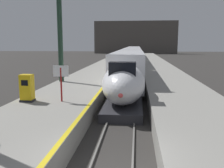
% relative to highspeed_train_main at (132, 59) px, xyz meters
% --- Properties ---
extents(platform_left, '(4.80, 110.00, 1.05)m').
position_rel_highspeed_train_main_xyz_m(platform_left, '(-4.05, -8.45, -1.43)').
color(platform_left, gray).
rests_on(platform_left, ground).
extents(platform_right, '(4.80, 110.00, 1.05)m').
position_rel_highspeed_train_main_xyz_m(platform_right, '(4.05, -8.45, -1.43)').
color(platform_right, gray).
rests_on(platform_right, ground).
extents(platform_left_safety_stripe, '(0.20, 107.80, 0.01)m').
position_rel_highspeed_train_main_xyz_m(platform_left_safety_stripe, '(-1.77, -8.45, -0.91)').
color(platform_left_safety_stripe, yellow).
rests_on(platform_left_safety_stripe, platform_left).
extents(rail_main_left, '(0.08, 110.00, 0.12)m').
position_rel_highspeed_train_main_xyz_m(rail_main_left, '(-0.75, -5.70, -1.90)').
color(rail_main_left, slate).
rests_on(rail_main_left, ground).
extents(rail_main_right, '(0.08, 110.00, 0.12)m').
position_rel_highspeed_train_main_xyz_m(rail_main_right, '(0.75, -5.70, -1.90)').
color(rail_main_right, slate).
rests_on(rail_main_right, ground).
extents(highspeed_train_main, '(2.92, 56.38, 3.60)m').
position_rel_highspeed_train_main_xyz_m(highspeed_train_main, '(0.00, 0.00, 0.00)').
color(highspeed_train_main, silver).
rests_on(highspeed_train_main, ground).
extents(station_column_mid, '(4.00, 0.68, 10.34)m').
position_rel_highspeed_train_main_xyz_m(station_column_mid, '(-5.90, -19.02, 5.23)').
color(station_column_mid, '#1E3828').
rests_on(station_column_mid, platform_left).
extents(ticket_machine_yellow, '(0.76, 0.62, 1.60)m').
position_rel_highspeed_train_main_xyz_m(ticket_machine_yellow, '(-5.55, -26.77, -0.17)').
color(ticket_machine_yellow, yellow).
rests_on(ticket_machine_yellow, platform_left).
extents(departure_info_board, '(0.90, 0.10, 2.12)m').
position_rel_highspeed_train_main_xyz_m(departure_info_board, '(-3.54, -26.57, 0.60)').
color(departure_info_board, maroon).
rests_on(departure_info_board, platform_left).
extents(terminus_back_wall, '(36.00, 2.00, 14.00)m').
position_rel_highspeed_train_main_xyz_m(terminus_back_wall, '(0.00, 68.80, 5.04)').
color(terminus_back_wall, '#4C4742').
rests_on(terminus_back_wall, ground).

